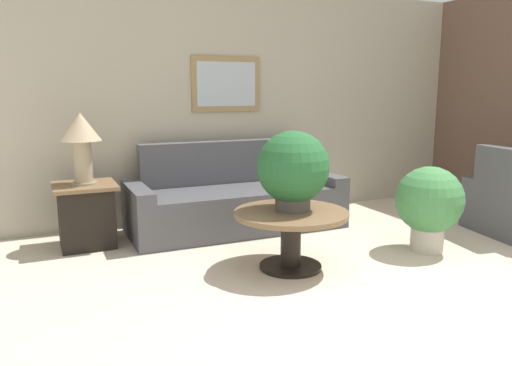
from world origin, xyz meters
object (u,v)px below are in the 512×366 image
(side_table, at_px, (86,214))
(potted_plant_on_table, at_px, (293,169))
(coffee_table, at_px, (291,227))
(potted_plant_floor, at_px, (429,203))
(table_lamp, at_px, (81,136))
(couch_main, at_px, (235,201))

(side_table, height_order, potted_plant_on_table, potted_plant_on_table)
(coffee_table, height_order, side_table, side_table)
(side_table, relative_size, potted_plant_floor, 0.76)
(table_lamp, xyz_separation_m, potted_plant_on_table, (1.50, -1.29, -0.21))
(side_table, bearing_deg, couch_main, 0.06)
(couch_main, height_order, side_table, couch_main)
(side_table, distance_m, potted_plant_floor, 3.17)
(coffee_table, xyz_separation_m, potted_plant_on_table, (0.03, 0.03, 0.48))
(coffee_table, bearing_deg, potted_plant_floor, -4.65)
(potted_plant_on_table, bearing_deg, couch_main, 89.85)
(potted_plant_on_table, bearing_deg, table_lamp, 139.25)
(potted_plant_on_table, height_order, potted_plant_floor, potted_plant_on_table)
(coffee_table, height_order, potted_plant_on_table, potted_plant_on_table)
(side_table, bearing_deg, potted_plant_on_table, -40.75)
(couch_main, xyz_separation_m, table_lamp, (-1.50, -0.00, 0.75))
(coffee_table, height_order, potted_plant_floor, potted_plant_floor)
(couch_main, bearing_deg, coffee_table, -91.40)
(table_lamp, bearing_deg, potted_plant_on_table, -40.75)
(couch_main, bearing_deg, potted_plant_floor, -47.40)
(table_lamp, relative_size, potted_plant_on_table, 1.01)
(couch_main, xyz_separation_m, coffee_table, (-0.03, -1.33, 0.06))
(side_table, xyz_separation_m, potted_plant_on_table, (1.50, -1.29, 0.52))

